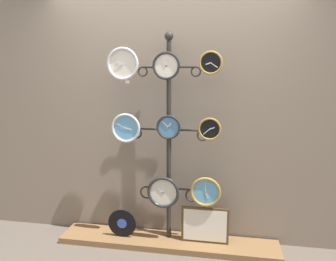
% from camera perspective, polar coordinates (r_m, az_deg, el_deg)
% --- Properties ---
extents(shop_wall, '(4.40, 0.04, 2.80)m').
position_cam_1_polar(shop_wall, '(3.30, 0.65, 4.49)').
color(shop_wall, gray).
rests_on(shop_wall, ground_plane).
extents(low_shelf, '(2.20, 0.36, 0.06)m').
position_cam_1_polar(low_shelf, '(3.50, -0.03, -18.82)').
color(low_shelf, brown).
rests_on(low_shelf, ground_plane).
extents(display_stand, '(0.76, 0.42, 2.09)m').
position_cam_1_polar(display_stand, '(3.27, 0.16, -7.39)').
color(display_stand, '#282623').
rests_on(display_stand, ground_plane).
extents(clock_top_left, '(0.31, 0.04, 0.31)m').
position_cam_1_polar(clock_top_left, '(3.13, -7.89, 11.43)').
color(clock_top_left, silver).
extents(clock_top_center, '(0.26, 0.04, 0.26)m').
position_cam_1_polar(clock_top_center, '(3.05, -0.30, 11.21)').
color(clock_top_center, silver).
extents(clock_top_right, '(0.21, 0.04, 0.21)m').
position_cam_1_polar(clock_top_right, '(2.98, 7.46, 11.62)').
color(clock_top_right, black).
extents(clock_middle_left, '(0.29, 0.04, 0.29)m').
position_cam_1_polar(clock_middle_left, '(3.17, -7.34, 0.43)').
color(clock_middle_left, '#60A8DB').
extents(clock_middle_center, '(0.23, 0.04, 0.23)m').
position_cam_1_polar(clock_middle_center, '(3.06, 0.10, 0.58)').
color(clock_middle_center, '#4C84B2').
extents(clock_middle_right, '(0.21, 0.04, 0.21)m').
position_cam_1_polar(clock_middle_right, '(3.03, 7.28, 0.27)').
color(clock_middle_right, black).
extents(clock_bottom_center, '(0.32, 0.04, 0.32)m').
position_cam_1_polar(clock_bottom_center, '(3.25, -0.83, -10.71)').
color(clock_bottom_center, silver).
extents(clock_bottom_right, '(0.29, 0.04, 0.29)m').
position_cam_1_polar(clock_bottom_right, '(3.20, 6.57, -10.56)').
color(clock_bottom_right, '#60A8DB').
extents(vinyl_record, '(0.29, 0.01, 0.29)m').
position_cam_1_polar(vinyl_record, '(3.49, -8.02, -15.73)').
color(vinyl_record, black).
rests_on(vinyl_record, low_shelf).
extents(picture_frame, '(0.47, 0.02, 0.37)m').
position_cam_1_polar(picture_frame, '(3.36, 6.45, -16.07)').
color(picture_frame, '#4C381E').
rests_on(picture_frame, low_shelf).
extents(price_tag_upper, '(0.04, 0.00, 0.03)m').
position_cam_1_polar(price_tag_upper, '(3.12, -7.07, 8.41)').
color(price_tag_upper, white).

